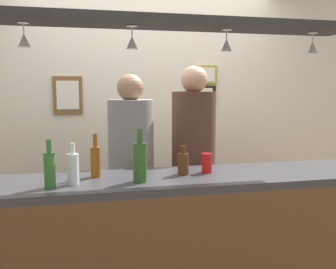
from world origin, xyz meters
TOP-DOWN VIEW (x-y plane):
  - back_wall at (0.00, 1.10)m, footprint 4.40×0.06m
  - bar_counter at (0.00, -0.51)m, footprint 2.70×0.55m
  - overhead_glass_rack at (0.00, -0.30)m, footprint 2.20×0.36m
  - hanging_wineglass_far_left at (-0.90, -0.25)m, footprint 0.07×0.07m
  - hanging_wineglass_left at (-0.30, -0.28)m, footprint 0.07×0.07m
  - hanging_wineglass_center_left at (0.28, -0.28)m, footprint 0.07×0.07m
  - hanging_wineglass_center at (0.88, -0.27)m, footprint 0.07×0.07m
  - person_middle_grey_shirt at (-0.24, 0.28)m, footprint 0.34×0.34m
  - person_right_brown_shirt at (0.25, 0.28)m, footprint 0.34×0.34m
  - bottle_beer_brown_stubby at (0.00, -0.32)m, footprint 0.07×0.07m
  - bottle_champagne_green at (-0.29, -0.44)m, footprint 0.08×0.08m
  - bottle_soda_clear at (-0.65, -0.41)m, footprint 0.06×0.06m
  - bottle_beer_green_import at (-0.77, -0.46)m, footprint 0.06×0.06m
  - bottle_beer_amber_tall at (-0.53, -0.26)m, footprint 0.06×0.06m
  - drink_can at (0.16, -0.30)m, footprint 0.07×0.07m
  - picture_frame_lower_pair at (0.55, 1.06)m, footprint 0.30×0.02m
  - picture_frame_upper_small at (0.61, 1.06)m, footprint 0.22×0.02m
  - picture_frame_caricature at (-0.72, 1.06)m, footprint 0.26×0.02m

SIDE VIEW (x-z plane):
  - bar_counter at x=0.00m, z-range 0.18..1.23m
  - person_middle_grey_shirt at x=-0.24m, z-range 0.17..1.85m
  - person_right_brown_shirt at x=0.25m, z-range 0.18..1.93m
  - drink_can at x=0.16m, z-range 1.05..1.17m
  - bottle_beer_brown_stubby at x=0.00m, z-range 1.03..1.21m
  - bottle_soda_clear at x=-0.65m, z-range 1.02..1.25m
  - bottle_beer_amber_tall at x=-0.53m, z-range 1.02..1.28m
  - bottle_beer_green_import at x=-0.77m, z-range 1.02..1.28m
  - bottle_champagne_green at x=-0.29m, z-range 1.01..1.31m
  - back_wall at x=0.00m, z-range 0.00..2.60m
  - picture_frame_lower_pair at x=0.55m, z-range 1.42..1.60m
  - picture_frame_caricature at x=-0.72m, z-range 1.34..1.68m
  - picture_frame_upper_small at x=0.61m, z-range 1.62..1.80m
  - hanging_wineglass_far_left at x=-0.90m, z-range 1.78..1.91m
  - hanging_wineglass_left at x=-0.30m, z-range 1.78..1.91m
  - hanging_wineglass_center_left at x=0.28m, z-range 1.78..1.91m
  - hanging_wineglass_center at x=0.88m, z-range 1.78..1.91m
  - overhead_glass_rack at x=0.00m, z-range 1.93..1.97m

